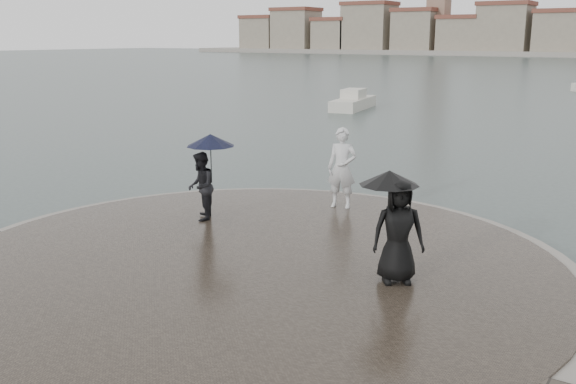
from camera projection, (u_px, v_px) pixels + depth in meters
The scene contains 6 objects.
ground at pixel (114, 349), 9.61m from camera, with size 400.00×400.00×0.00m, color #2B3835.
kerb_ring at pixel (252, 270), 12.42m from camera, with size 12.50×12.50×0.32m, color gray.
quay_tip at pixel (251, 269), 12.42m from camera, with size 11.90×11.90×0.36m, color #2D261E.
statue at pixel (342, 168), 16.01m from camera, with size 0.74×0.48×2.02m, color silver.
visitor_left at pixel (204, 172), 14.85m from camera, with size 1.28×1.15×2.04m.
visitor_right at pixel (396, 219), 11.09m from camera, with size 1.31×1.12×1.95m.
Camera 1 is at (6.98, -5.94, 4.55)m, focal length 40.00 mm.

